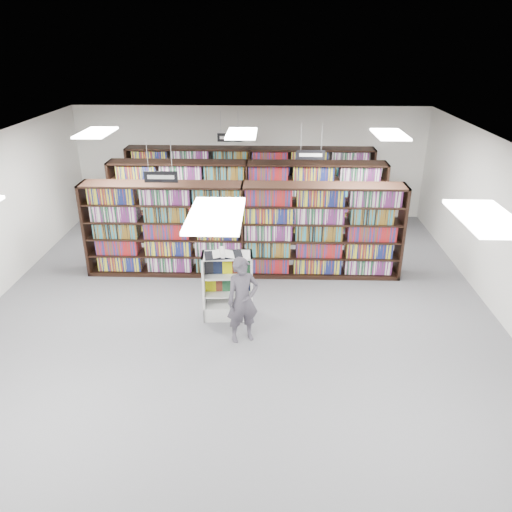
{
  "coord_description": "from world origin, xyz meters",
  "views": [
    {
      "loc": [
        0.62,
        -8.27,
        5.02
      ],
      "look_at": [
        0.34,
        0.5,
        1.1
      ],
      "focal_mm": 35.0,
      "sensor_mm": 36.0,
      "label": 1
    }
  ],
  "objects_px": {
    "shopper": "(243,300)",
    "open_book": "(223,254)",
    "endcap_display": "(228,294)",
    "bookshelf_row_near": "(243,230)"
  },
  "relations": [
    {
      "from": "bookshelf_row_near",
      "to": "endcap_display",
      "type": "relative_size",
      "value": 5.35
    },
    {
      "from": "bookshelf_row_near",
      "to": "open_book",
      "type": "relative_size",
      "value": 9.41
    },
    {
      "from": "open_book",
      "to": "bookshelf_row_near",
      "type": "bearing_deg",
      "value": 72.83
    },
    {
      "from": "endcap_display",
      "to": "open_book",
      "type": "bearing_deg",
      "value": -134.71
    },
    {
      "from": "endcap_display",
      "to": "shopper",
      "type": "height_order",
      "value": "shopper"
    },
    {
      "from": "bookshelf_row_near",
      "to": "open_book",
      "type": "height_order",
      "value": "bookshelf_row_near"
    },
    {
      "from": "open_book",
      "to": "endcap_display",
      "type": "bearing_deg",
      "value": 39.24
    },
    {
      "from": "endcap_display",
      "to": "open_book",
      "type": "height_order",
      "value": "open_book"
    },
    {
      "from": "shopper",
      "to": "open_book",
      "type": "bearing_deg",
      "value": 96.52
    },
    {
      "from": "shopper",
      "to": "bookshelf_row_near",
      "type": "bearing_deg",
      "value": 71.58
    }
  ]
}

